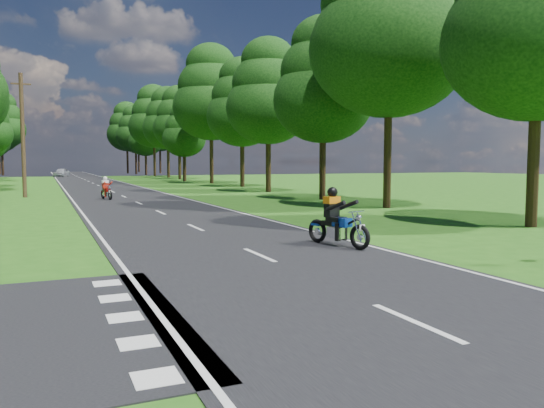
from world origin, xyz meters
name	(u,v)px	position (x,y,z in m)	size (l,w,h in m)	color
ground	(294,271)	(0.00, 0.00, 0.00)	(160.00, 160.00, 0.00)	#255B14
main_road	(93,183)	(0.00, 50.00, 0.01)	(7.00, 140.00, 0.02)	black
road_markings	(93,184)	(-0.14, 48.13, 0.02)	(7.40, 140.00, 0.01)	silver
treeline	(96,114)	(1.43, 60.06, 8.25)	(40.00, 115.35, 14.78)	black
telegraph_pole	(23,135)	(-6.00, 28.00, 4.07)	(1.20, 0.26, 8.00)	#382616
rider_near_blue	(338,217)	(2.49, 2.44, 0.83)	(0.65, 1.94, 1.62)	#0E329A
rider_far_red	(106,188)	(-1.33, 23.78, 0.72)	(0.56, 1.68, 1.40)	#980E0B
distant_car	(62,172)	(-2.33, 76.97, 0.69)	(1.58, 3.94, 1.34)	silver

